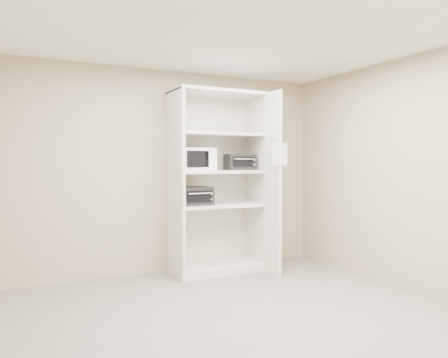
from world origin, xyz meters
name	(u,v)px	position (x,y,z in m)	size (l,w,h in m)	color
floor	(236,319)	(0.00, 0.00, 0.00)	(4.50, 4.00, 0.01)	#69635A
ceiling	(236,28)	(0.00, 0.00, 2.70)	(4.50, 4.00, 0.01)	white
wall_back	(166,172)	(0.00, 2.00, 1.35)	(4.50, 0.02, 2.70)	tan
wall_front	(418,184)	(0.00, -2.00, 1.35)	(4.50, 0.02, 2.70)	tan
wall_right	(407,173)	(2.25, 0.00, 1.35)	(0.02, 4.00, 2.70)	tan
shelving_unit	(220,188)	(0.67, 1.70, 1.13)	(1.24, 0.92, 2.42)	silver
microwave	(194,159)	(0.30, 1.75, 1.52)	(0.49, 0.37, 0.30)	white
toaster_oven_upper	(240,162)	(0.98, 1.73, 1.48)	(0.38, 0.29, 0.22)	black
toaster_oven_lower	(194,196)	(0.27, 1.67, 1.04)	(0.42, 0.32, 0.24)	black
paper_sign	(280,154)	(1.20, 1.07, 1.58)	(0.22, 0.01, 0.28)	white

